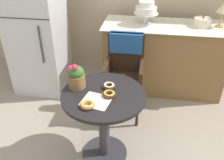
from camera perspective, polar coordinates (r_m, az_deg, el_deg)
name	(u,v)px	position (r m, az deg, el deg)	size (l,w,h in m)	color
ground_plane	(105,153)	(2.55, -1.70, -16.61)	(8.00, 8.00, 0.00)	gray
cafe_table	(104,113)	(2.19, -1.91, -7.77)	(0.72, 0.72, 0.72)	black
wicker_chair	(125,63)	(2.71, 2.99, 3.99)	(0.42, 0.45, 0.95)	#332114
paper_napkin	(96,101)	(1.98, -3.67, -4.86)	(0.22, 0.20, 0.00)	white
donut_front	(109,94)	(2.02, -0.67, -3.28)	(0.11, 0.11, 0.04)	#4C2D19
donut_mid	(109,86)	(2.13, -0.69, -1.36)	(0.11, 0.11, 0.04)	#4C2D19
donut_side	(87,105)	(1.92, -5.74, -5.71)	(0.12, 0.12, 0.04)	#AD7542
flower_vase	(76,76)	(2.12, -8.28, 0.95)	(0.15, 0.15, 0.24)	brown
display_counter	(163,58)	(3.30, 11.75, 5.05)	(1.56, 0.62, 0.90)	olive
tiered_cake_stand	(146,9)	(3.07, 7.94, 15.99)	(0.30, 0.30, 0.28)	silver
round_layer_cake	(203,22)	(3.20, 20.29, 12.50)	(0.20, 0.20, 0.12)	beige
table_lamp	(223,9)	(3.20, 24.46, 14.84)	(0.15, 0.15, 0.28)	#B28C47
refrigerator	(36,28)	(3.26, -17.15, 11.53)	(0.64, 0.63, 1.70)	silver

